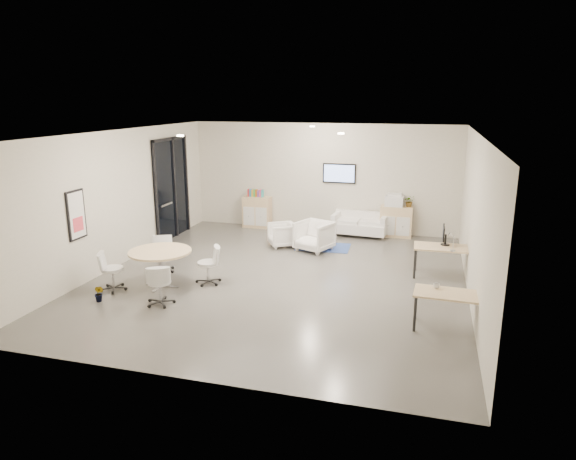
% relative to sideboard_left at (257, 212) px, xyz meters
% --- Properties ---
extents(room_shell, '(9.60, 10.60, 4.80)m').
position_rel_sideboard_left_xyz_m(room_shell, '(2.01, -4.25, 1.12)').
color(room_shell, '#504E49').
rests_on(room_shell, ground).
extents(glass_door, '(0.09, 1.90, 2.85)m').
position_rel_sideboard_left_xyz_m(glass_door, '(-1.95, -1.75, 1.02)').
color(glass_door, black).
rests_on(glass_door, room_shell).
extents(artwork, '(0.05, 0.54, 1.04)m').
position_rel_sideboard_left_xyz_m(artwork, '(-1.97, -5.85, 1.07)').
color(artwork, black).
rests_on(artwork, room_shell).
extents(wall_tv, '(0.98, 0.06, 0.58)m').
position_rel_sideboard_left_xyz_m(wall_tv, '(2.51, 0.21, 1.27)').
color(wall_tv, black).
rests_on(wall_tv, room_shell).
extents(ceiling_spots, '(3.14, 4.14, 0.03)m').
position_rel_sideboard_left_xyz_m(ceiling_spots, '(1.81, -3.42, 2.70)').
color(ceiling_spots, '#FFEAC6').
rests_on(ceiling_spots, room_shell).
extents(sideboard_left, '(0.85, 0.44, 0.96)m').
position_rel_sideboard_left_xyz_m(sideboard_left, '(0.00, 0.00, 0.00)').
color(sideboard_left, tan).
rests_on(sideboard_left, room_shell).
extents(sideboard_right, '(0.90, 0.44, 0.90)m').
position_rel_sideboard_left_xyz_m(sideboard_right, '(4.24, 0.00, -0.03)').
color(sideboard_right, tan).
rests_on(sideboard_right, room_shell).
extents(books, '(0.49, 0.14, 0.22)m').
position_rel_sideboard_left_xyz_m(books, '(-0.04, 0.00, 0.59)').
color(books, red).
rests_on(books, sideboard_left).
extents(printer, '(0.53, 0.45, 0.36)m').
position_rel_sideboard_left_xyz_m(printer, '(4.17, 0.01, 0.59)').
color(printer, white).
rests_on(printer, sideboard_right).
extents(loveseat, '(1.61, 0.90, 0.58)m').
position_rel_sideboard_left_xyz_m(loveseat, '(3.22, -0.15, -0.16)').
color(loveseat, white).
rests_on(loveseat, room_shell).
extents(blue_rug, '(1.45, 1.01, 0.01)m').
position_rel_sideboard_left_xyz_m(blue_rug, '(2.44, -1.64, -0.47)').
color(blue_rug, '#314D98').
rests_on(blue_rug, room_shell).
extents(armchair_left, '(0.90, 0.91, 0.70)m').
position_rel_sideboard_left_xyz_m(armchair_left, '(1.34, -1.83, -0.13)').
color(armchair_left, white).
rests_on(armchair_left, room_shell).
extents(armchair_right, '(1.07, 1.04, 0.86)m').
position_rel_sideboard_left_xyz_m(armchair_right, '(2.26, -2.00, -0.05)').
color(armchair_right, white).
rests_on(armchair_right, room_shell).
extents(desk_rear, '(1.36, 0.71, 0.70)m').
position_rel_sideboard_left_xyz_m(desk_rear, '(5.52, -3.23, 0.15)').
color(desk_rear, tan).
rests_on(desk_rear, room_shell).
extents(desk_front, '(1.29, 0.69, 0.66)m').
position_rel_sideboard_left_xyz_m(desk_front, '(5.59, -6.00, 0.11)').
color(desk_front, tan).
rests_on(desk_front, room_shell).
extents(monitor, '(0.20, 0.50, 0.44)m').
position_rel_sideboard_left_xyz_m(monitor, '(5.48, -3.08, 0.46)').
color(monitor, black).
rests_on(monitor, desk_rear).
extents(round_table, '(1.31, 1.31, 0.80)m').
position_rel_sideboard_left_xyz_m(round_table, '(-0.28, -5.49, 0.24)').
color(round_table, tan).
rests_on(round_table, room_shell).
extents(meeting_chairs, '(2.53, 2.53, 0.82)m').
position_rel_sideboard_left_xyz_m(meeting_chairs, '(-0.28, -5.49, -0.07)').
color(meeting_chairs, white).
rests_on(meeting_chairs, room_shell).
extents(plant_cabinet, '(0.34, 0.36, 0.25)m').
position_rel_sideboard_left_xyz_m(plant_cabinet, '(4.58, -0.01, 0.55)').
color(plant_cabinet, '#3F7F3F').
rests_on(plant_cabinet, sideboard_right).
extents(plant_floor, '(0.22, 0.36, 0.15)m').
position_rel_sideboard_left_xyz_m(plant_floor, '(-1.05, -6.58, -0.40)').
color(plant_floor, '#3F7F3F').
rests_on(plant_floor, room_shell).
extents(cup, '(0.13, 0.12, 0.11)m').
position_rel_sideboard_left_xyz_m(cup, '(5.33, -5.82, 0.24)').
color(cup, white).
rests_on(cup, desk_front).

